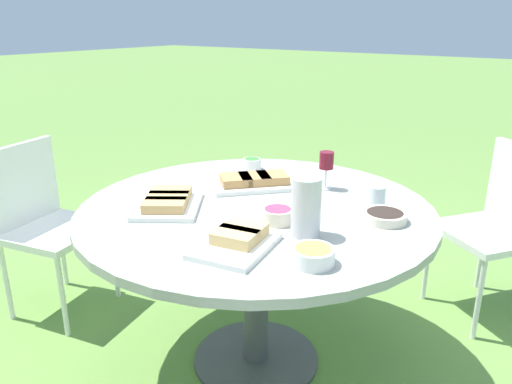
% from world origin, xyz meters
% --- Properties ---
extents(ground_plane, '(40.00, 40.00, 0.00)m').
position_xyz_m(ground_plane, '(0.00, 0.00, 0.00)').
color(ground_plane, '#668E42').
extents(dining_table, '(1.45, 1.45, 0.76)m').
position_xyz_m(dining_table, '(0.00, 0.00, 0.66)').
color(dining_table, '#4C4C51').
rests_on(dining_table, ground_plane).
extents(chair_near_right, '(0.60, 0.60, 0.89)m').
position_xyz_m(chair_near_right, '(-0.77, -1.08, 0.52)').
color(chair_near_right, white).
rests_on(chair_near_right, ground_plane).
extents(chair_far_back, '(0.50, 0.52, 0.89)m').
position_xyz_m(chair_far_back, '(1.17, 0.25, 0.52)').
color(chair_far_back, white).
rests_on(chair_far_back, ground_plane).
extents(water_pitcher, '(0.11, 0.11, 0.21)m').
position_xyz_m(water_pitcher, '(-0.31, 0.14, 0.86)').
color(water_pitcher, silver).
rests_on(water_pitcher, dining_table).
extents(wine_glass, '(0.06, 0.06, 0.17)m').
position_xyz_m(wine_glass, '(-0.13, -0.36, 0.88)').
color(wine_glass, silver).
rests_on(wine_glass, dining_table).
extents(platter_bread_main, '(0.41, 0.42, 0.06)m').
position_xyz_m(platter_bread_main, '(0.15, -0.19, 0.78)').
color(platter_bread_main, white).
rests_on(platter_bread_main, dining_table).
extents(platter_charcuterie, '(0.27, 0.33, 0.06)m').
position_xyz_m(platter_charcuterie, '(-0.17, 0.35, 0.78)').
color(platter_charcuterie, white).
rests_on(platter_charcuterie, dining_table).
extents(platter_sandwich_side, '(0.38, 0.40, 0.06)m').
position_xyz_m(platter_sandwich_side, '(0.28, 0.23, 0.78)').
color(platter_sandwich_side, white).
rests_on(platter_sandwich_side, dining_table).
extents(bowl_fries, '(0.14, 0.14, 0.05)m').
position_xyz_m(bowl_fries, '(-0.44, 0.31, 0.79)').
color(bowl_fries, white).
rests_on(bowl_fries, dining_table).
extents(bowl_salad, '(0.09, 0.09, 0.06)m').
position_xyz_m(bowl_salad, '(0.32, -0.42, 0.79)').
color(bowl_salad, white).
rests_on(bowl_salad, dining_table).
extents(bowl_olives, '(0.17, 0.17, 0.04)m').
position_xyz_m(bowl_olives, '(-0.49, -0.15, 0.78)').
color(bowl_olives, beige).
rests_on(bowl_olives, dining_table).
extents(bowl_dip_red, '(0.12, 0.12, 0.05)m').
position_xyz_m(bowl_dip_red, '(-0.17, 0.09, 0.79)').
color(bowl_dip_red, beige).
rests_on(bowl_dip_red, dining_table).
extents(cup_water_near, '(0.07, 0.07, 0.09)m').
position_xyz_m(cup_water_near, '(-0.41, -0.27, 0.80)').
color(cup_water_near, silver).
rests_on(cup_water_near, dining_table).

